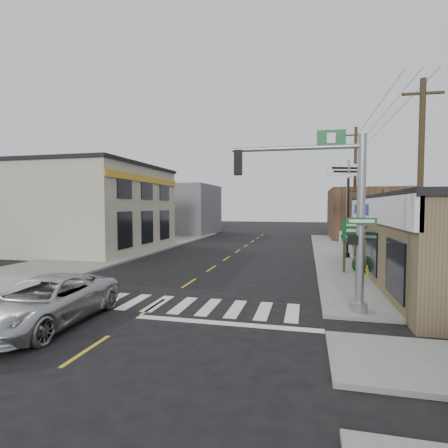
% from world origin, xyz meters
% --- Properties ---
extents(ground, '(140.00, 140.00, 0.00)m').
position_xyz_m(ground, '(0.00, 0.00, 0.00)').
color(ground, black).
rests_on(ground, ground).
extents(sidewalk_right, '(6.00, 38.00, 0.13)m').
position_xyz_m(sidewalk_right, '(9.00, 13.00, 0.07)').
color(sidewalk_right, slate).
rests_on(sidewalk_right, ground).
extents(sidewalk_left, '(6.00, 38.00, 0.13)m').
position_xyz_m(sidewalk_left, '(-9.00, 13.00, 0.07)').
color(sidewalk_left, slate).
rests_on(sidewalk_left, ground).
extents(center_line, '(0.12, 56.00, 0.01)m').
position_xyz_m(center_line, '(0.00, 8.00, 0.01)').
color(center_line, gold).
rests_on(center_line, ground).
extents(crosswalk, '(11.00, 2.20, 0.01)m').
position_xyz_m(crosswalk, '(0.00, 0.40, 0.01)').
color(crosswalk, silver).
rests_on(crosswalk, ground).
extents(left_building, '(12.00, 12.00, 6.80)m').
position_xyz_m(left_building, '(-13.00, 14.00, 3.40)').
color(left_building, '#B7B198').
rests_on(left_building, ground).
extents(bldg_distant_right, '(8.00, 10.00, 5.60)m').
position_xyz_m(bldg_distant_right, '(12.00, 30.00, 2.80)').
color(bldg_distant_right, '#523925').
rests_on(bldg_distant_right, ground).
extents(bldg_distant_left, '(9.00, 10.00, 6.40)m').
position_xyz_m(bldg_distant_left, '(-11.00, 32.00, 3.20)').
color(bldg_distant_left, slate).
rests_on(bldg_distant_left, ground).
extents(suv, '(2.61, 5.41, 1.48)m').
position_xyz_m(suv, '(-2.43, -2.59, 0.74)').
color(suv, '#AEB1B3').
rests_on(suv, ground).
extents(traffic_signal_pole, '(4.83, 0.38, 6.12)m').
position_xyz_m(traffic_signal_pole, '(6.47, 0.68, 3.77)').
color(traffic_signal_pole, gray).
rests_on(traffic_signal_pole, sidewalk_right).
extents(guide_sign, '(1.73, 0.14, 3.03)m').
position_xyz_m(guide_sign, '(8.12, 7.83, 2.08)').
color(guide_sign, '#41331E').
rests_on(guide_sign, sidewalk_right).
extents(fire_hydrant, '(0.19, 0.19, 0.62)m').
position_xyz_m(fire_hydrant, '(8.50, 6.93, 0.47)').
color(fire_hydrant, '#C0A40B').
rests_on(fire_hydrant, sidewalk_right).
extents(ped_crossing_sign, '(1.10, 0.08, 2.84)m').
position_xyz_m(ped_crossing_sign, '(8.20, 9.13, 2.06)').
color(ped_crossing_sign, gray).
rests_on(ped_crossing_sign, sidewalk_right).
extents(lamp_post, '(0.74, 0.58, 5.71)m').
position_xyz_m(lamp_post, '(8.26, 13.62, 3.44)').
color(lamp_post, black).
rests_on(lamp_post, sidewalk_right).
extents(dance_center_sign, '(3.37, 0.21, 7.16)m').
position_xyz_m(dance_center_sign, '(8.58, 17.44, 5.49)').
color(dance_center_sign, gray).
rests_on(dance_center_sign, sidewalk_right).
extents(bare_tree, '(2.55, 2.55, 5.11)m').
position_xyz_m(bare_tree, '(9.83, 6.86, 4.15)').
color(bare_tree, black).
rests_on(bare_tree, sidewalk_right).
extents(shrub_front, '(1.41, 1.41, 1.06)m').
position_xyz_m(shrub_front, '(9.88, 2.35, 0.66)').
color(shrub_front, '#153218').
rests_on(shrub_front, sidewalk_right).
extents(shrub_back, '(0.99, 0.99, 0.74)m').
position_xyz_m(shrub_back, '(8.36, 8.36, 0.50)').
color(shrub_back, black).
rests_on(shrub_back, sidewalk_right).
extents(utility_pole_near, '(1.42, 0.21, 8.19)m').
position_xyz_m(utility_pole_near, '(9.50, 2.53, 4.33)').
color(utility_pole_near, '#4D3D23').
rests_on(utility_pole_near, sidewalk_right).
extents(utility_pole_far, '(1.78, 0.27, 10.26)m').
position_xyz_m(utility_pole_far, '(9.42, 20.05, 5.39)').
color(utility_pole_far, '#41291A').
rests_on(utility_pole_far, sidewalk_right).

